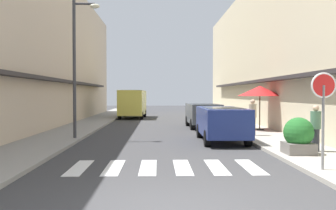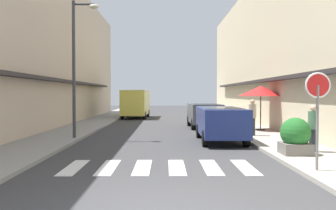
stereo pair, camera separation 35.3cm
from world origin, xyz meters
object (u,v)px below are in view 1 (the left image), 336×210
object	(u,v)px
parked_car_near	(222,120)
planter_corner	(299,136)
pedestrian_walking_near	(316,127)
delivery_van	(133,102)
pedestrian_walking_far	(253,116)
round_street_sign	(323,95)
parked_car_mid	(203,113)
street_lamp	(78,55)
cafe_umbrella	(260,91)

from	to	relation	value
parked_car_near	planter_corner	distance (m)	4.34
pedestrian_walking_near	delivery_van	bearing A→B (deg)	112.40
parked_car_near	pedestrian_walking_far	xyz separation A→B (m)	(1.68, 1.36, 0.08)
planter_corner	delivery_van	bearing A→B (deg)	108.66
round_street_sign	pedestrian_walking_near	world-z (taller)	round_street_sign
parked_car_mid	planter_corner	xyz separation A→B (m)	(1.80, -10.48, -0.23)
planter_corner	street_lamp	bearing A→B (deg)	150.27
parked_car_near	planter_corner	size ratio (longest dim) A/B	3.79
cafe_umbrella	pedestrian_walking_far	world-z (taller)	cafe_umbrella
parked_car_mid	pedestrian_walking_far	size ratio (longest dim) A/B	2.38
parked_car_near	planter_corner	world-z (taller)	parked_car_near
pedestrian_walking_near	pedestrian_walking_far	distance (m)	4.89
parked_car_mid	delivery_van	size ratio (longest dim) A/B	0.73
street_lamp	planter_corner	xyz separation A→B (m)	(7.99, -4.56, -3.05)
cafe_umbrella	pedestrian_walking_near	distance (m)	7.57
street_lamp	planter_corner	distance (m)	9.69
cafe_umbrella	planter_corner	xyz separation A→B (m)	(-0.95, -7.96, -1.51)
parked_car_mid	pedestrian_walking_near	distance (m)	10.31
delivery_van	pedestrian_walking_far	world-z (taller)	delivery_van
parked_car_near	planter_corner	bearing A→B (deg)	-65.54
street_lamp	pedestrian_walking_near	size ratio (longest dim) A/B	3.87
parked_car_near	delivery_van	xyz separation A→B (m)	(-4.86, 15.76, 0.48)
street_lamp	pedestrian_walking_far	bearing A→B (deg)	5.45
street_lamp	cafe_umbrella	size ratio (longest dim) A/B	2.53
pedestrian_walking_near	street_lamp	bearing A→B (deg)	156.38
street_lamp	cafe_umbrella	bearing A→B (deg)	20.80
round_street_sign	street_lamp	size ratio (longest dim) A/B	0.41
delivery_van	cafe_umbrella	world-z (taller)	cafe_umbrella
parked_car_near	parked_car_mid	size ratio (longest dim) A/B	1.11
parked_car_near	cafe_umbrella	distance (m)	5.02
round_street_sign	street_lamp	bearing A→B (deg)	137.42
street_lamp	planter_corner	size ratio (longest dim) A/B	5.12
round_street_sign	cafe_umbrella	world-z (taller)	round_street_sign
parked_car_near	delivery_van	distance (m)	16.50
delivery_van	planter_corner	size ratio (longest dim) A/B	4.66
planter_corner	pedestrian_walking_near	size ratio (longest dim) A/B	0.76
parked_car_near	delivery_van	size ratio (longest dim) A/B	0.81
pedestrian_walking_near	pedestrian_walking_far	xyz separation A→B (m)	(-0.88, 4.81, 0.07)
delivery_van	street_lamp	world-z (taller)	street_lamp
parked_car_mid	delivery_van	world-z (taller)	delivery_van
round_street_sign	planter_corner	size ratio (longest dim) A/B	2.10
round_street_sign	pedestrian_walking_near	bearing A→B (deg)	69.77
parked_car_mid	pedestrian_walking_near	bearing A→B (deg)	-75.61
parked_car_mid	cafe_umbrella	size ratio (longest dim) A/B	1.68
cafe_umbrella	pedestrian_walking_far	distance (m)	3.09
parked_car_mid	round_street_sign	world-z (taller)	round_street_sign
parked_car_mid	cafe_umbrella	bearing A→B (deg)	-42.65
parked_car_mid	planter_corner	world-z (taller)	parked_car_mid
parked_car_near	cafe_umbrella	world-z (taller)	cafe_umbrella
delivery_van	cafe_umbrella	size ratio (longest dim) A/B	2.30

